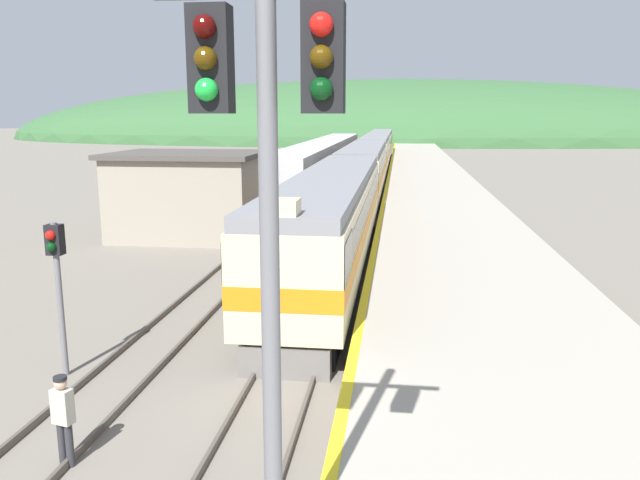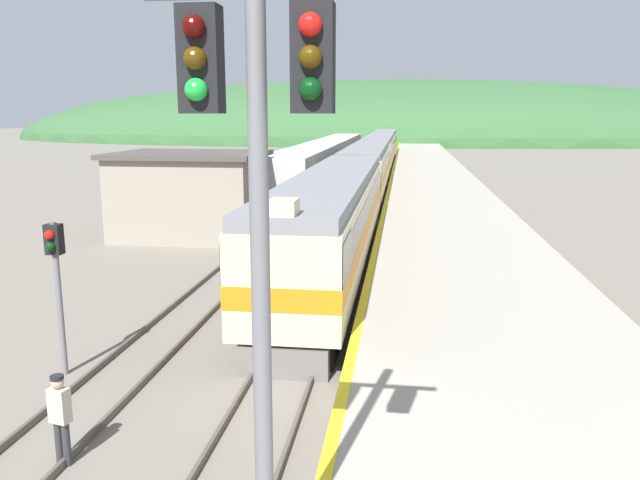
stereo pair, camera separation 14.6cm
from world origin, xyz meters
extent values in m
cube|color=#4C443D|center=(-0.72, 70.00, 0.08)|extent=(0.08, 180.00, 0.16)
cube|color=#4C443D|center=(0.72, 70.00, 0.08)|extent=(0.08, 180.00, 0.16)
cube|color=#4C443D|center=(-4.57, 70.00, 0.08)|extent=(0.08, 180.00, 0.16)
cube|color=#4C443D|center=(-3.14, 70.00, 0.08)|extent=(0.08, 180.00, 0.16)
cube|color=#9E9689|center=(5.14, 50.00, 0.46)|extent=(7.16, 140.00, 0.91)
cube|color=yellow|center=(1.68, 50.00, 0.92)|extent=(0.24, 140.00, 0.01)
ellipsoid|color=#335B33|center=(0.00, 157.58, 0.00)|extent=(192.62, 86.68, 28.53)
cube|color=gray|center=(-7.96, 30.62, 2.03)|extent=(6.90, 5.35, 4.06)
cube|color=#47423D|center=(-7.96, 30.62, 4.18)|extent=(7.40, 5.85, 0.24)
cube|color=black|center=(0.00, 24.74, 0.42)|extent=(2.32, 20.34, 0.85)
cube|color=beige|center=(0.00, 24.74, 2.17)|extent=(2.82, 21.64, 2.64)
cube|color=orange|center=(0.00, 24.74, 1.96)|extent=(2.85, 21.66, 0.58)
cube|color=black|center=(0.00, 24.74, 2.75)|extent=(2.85, 20.34, 0.79)
cube|color=slate|center=(0.00, 24.74, 3.69)|extent=(2.65, 21.64, 0.40)
cube|color=black|center=(0.00, 15.05, 2.75)|extent=(2.86, 2.20, 1.06)
cube|color=beige|center=(0.00, 14.37, 4.07)|extent=(0.64, 0.80, 0.36)
cube|color=slate|center=(0.00, 14.12, 0.38)|extent=(2.20, 0.40, 0.77)
cube|color=black|center=(0.00, 46.10, 0.42)|extent=(2.32, 18.13, 0.85)
cube|color=beige|center=(0.00, 46.10, 2.17)|extent=(2.82, 19.29, 2.64)
cube|color=orange|center=(0.00, 46.10, 1.96)|extent=(2.85, 19.31, 0.58)
cube|color=black|center=(0.00, 46.10, 2.75)|extent=(2.85, 18.13, 0.79)
cube|color=slate|center=(0.00, 46.10, 3.69)|extent=(2.65, 19.29, 0.40)
cube|color=black|center=(0.00, 66.29, 0.42)|extent=(2.32, 18.13, 0.85)
cube|color=beige|center=(0.00, 66.29, 2.17)|extent=(2.82, 19.29, 2.64)
cube|color=orange|center=(0.00, 66.29, 1.96)|extent=(2.85, 19.31, 0.58)
cube|color=black|center=(0.00, 66.29, 2.75)|extent=(2.85, 18.13, 0.79)
cube|color=slate|center=(0.00, 66.29, 3.69)|extent=(2.65, 19.29, 0.40)
cube|color=black|center=(0.00, 86.48, 0.42)|extent=(2.32, 18.13, 0.85)
cube|color=beige|center=(0.00, 86.48, 2.17)|extent=(2.82, 19.29, 2.64)
cube|color=orange|center=(0.00, 86.48, 1.96)|extent=(2.85, 19.31, 0.58)
cube|color=black|center=(0.00, 86.48, 2.75)|extent=(2.85, 18.13, 0.79)
cube|color=slate|center=(0.00, 86.48, 3.69)|extent=(2.65, 19.29, 0.40)
cube|color=black|center=(-3.86, 53.54, 0.40)|extent=(2.47, 40.04, 0.80)
cube|color=#BCBCC1|center=(-3.86, 53.54, 2.34)|extent=(2.90, 41.71, 3.08)
cylinder|color=slate|center=(1.31, 6.45, 4.10)|extent=(0.20, 0.20, 8.20)
cube|color=black|center=(0.76, 6.45, 6.70)|extent=(0.40, 0.28, 1.02)
sphere|color=#3C0504|center=(0.76, 6.28, 6.98)|extent=(0.22, 0.22, 0.22)
sphere|color=#412C05|center=(0.76, 6.28, 6.70)|extent=(0.22, 0.22, 0.22)
sphere|color=green|center=(0.76, 6.28, 6.41)|extent=(0.22, 0.22, 0.22)
cube|color=black|center=(1.86, 6.45, 6.70)|extent=(0.40, 0.28, 1.02)
sphere|color=red|center=(1.86, 6.28, 6.98)|extent=(0.22, 0.22, 0.22)
sphere|color=#412C05|center=(1.86, 6.28, 6.70)|extent=(0.22, 0.22, 0.22)
sphere|color=black|center=(1.86, 6.28, 6.41)|extent=(0.22, 0.22, 0.22)
cylinder|color=slate|center=(-5.26, 13.59, 1.87)|extent=(0.14, 0.14, 3.74)
cube|color=black|center=(-5.26, 13.59, 3.33)|extent=(0.36, 0.28, 0.71)
sphere|color=red|center=(-5.26, 13.41, 3.47)|extent=(0.22, 0.22, 0.22)
sphere|color=black|center=(-5.26, 13.41, 3.19)|extent=(0.22, 0.22, 0.22)
cylinder|color=#2D2D33|center=(-3.26, 9.89, 0.41)|extent=(0.14, 0.14, 0.82)
cylinder|color=#2D2D33|center=(-3.10, 9.85, 0.41)|extent=(0.14, 0.14, 0.82)
cube|color=#B2AD9E|center=(-3.18, 9.87, 1.14)|extent=(0.40, 0.30, 0.63)
sphere|color=tan|center=(-3.18, 9.87, 1.57)|extent=(0.22, 0.22, 0.22)
cylinder|color=black|center=(-3.18, 9.87, 1.67)|extent=(0.23, 0.23, 0.07)
camera|label=1|loc=(2.60, 0.38, 6.19)|focal=35.00mm
camera|label=2|loc=(2.74, 0.40, 6.19)|focal=35.00mm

